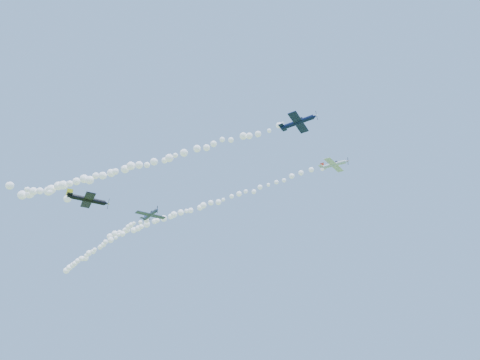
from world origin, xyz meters
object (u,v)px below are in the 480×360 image
Objects in this scene: plane_grey at (151,215)px; plane_navy at (298,122)px; plane_white at (334,164)px; plane_black at (88,200)px.

plane_navy is at bearing 8.59° from plane_grey.
plane_white reaches higher than plane_navy.
plane_grey is at bearing 162.64° from plane_navy.
plane_navy is at bearing -28.29° from plane_black.
plane_grey is 1.05× the size of plane_black.
plane_navy is 45.06m from plane_grey.
plane_grey is at bearing 56.01° from plane_black.
plane_black is (-22.10, -48.16, -18.97)m from plane_white.
plane_white is 1.00× the size of plane_navy.
plane_grey is (-38.63, -22.66, -10.01)m from plane_white.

